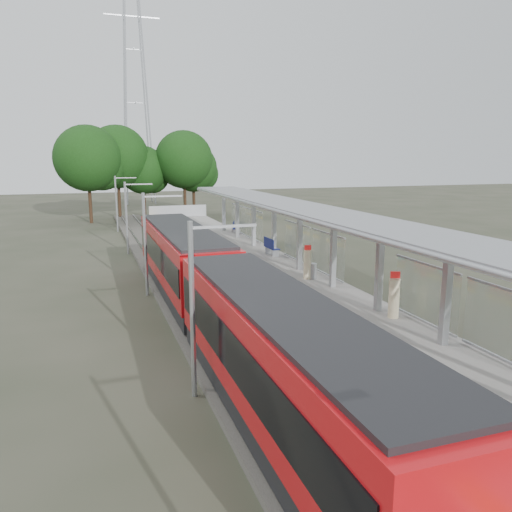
{
  "coord_description": "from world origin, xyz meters",
  "views": [
    {
      "loc": [
        -9.09,
        -7.01,
        7.21
      ],
      "look_at": [
        -1.15,
        16.25,
        2.3
      ],
      "focal_mm": 35.0,
      "sensor_mm": 36.0,
      "label": 1
    }
  ],
  "objects": [
    {
      "name": "bench_far",
      "position": [
        2.44,
        32.17,
        1.52
      ],
      "size": [
        0.91,
        1.49,
        0.98
      ],
      "rotation": [
        0.0,
        0.0,
        -0.35
      ],
      "color": "#101752",
      "rests_on": "platform"
    },
    {
      "name": "pylon",
      "position": [
        -1.0,
        73.0,
        19.0
      ],
      "size": [
        8.0,
        4.0,
        38.0
      ],
      "primitive_type": null,
      "color": "#9EA0A5",
      "rests_on": "ground"
    },
    {
      "name": "info_pillar_near",
      "position": [
        2.06,
        8.98,
        1.81
      ],
      "size": [
        0.42,
        0.42,
        1.86
      ],
      "rotation": [
        0.0,
        0.0,
        -0.39
      ],
      "color": "beige",
      "rests_on": "platform"
    },
    {
      "name": "tactile_strip",
      "position": [
        -2.55,
        20.0,
        1.01
      ],
      "size": [
        0.6,
        50.0,
        0.02
      ],
      "primitive_type": "cube",
      "color": "gold",
      "rests_on": "platform"
    },
    {
      "name": "litter_bin",
      "position": [
        1.81,
        15.79,
        1.4
      ],
      "size": [
        0.5,
        0.5,
        0.8
      ],
      "primitive_type": "cylinder",
      "rotation": [
        0.0,
        0.0,
        0.35
      ],
      "color": "#9EA0A5",
      "rests_on": "platform"
    },
    {
      "name": "end_fence",
      "position": [
        0.0,
        44.95,
        1.6
      ],
      "size": [
        6.0,
        0.1,
        1.2
      ],
      "primitive_type": "cube",
      "color": "#9EA0A5",
      "rests_on": "platform"
    },
    {
      "name": "train",
      "position": [
        -4.5,
        11.22,
        2.05
      ],
      "size": [
        2.74,
        27.6,
        3.62
      ],
      "color": "black",
      "rests_on": "ground"
    },
    {
      "name": "tree_cluster",
      "position": [
        -2.72,
        53.25,
        6.68
      ],
      "size": [
        18.93,
        10.71,
        10.82
      ],
      "color": "#382316",
      "rests_on": "ground"
    },
    {
      "name": "info_pillar_far",
      "position": [
        1.52,
        15.87,
        1.77
      ],
      "size": [
        0.4,
        0.4,
        1.77
      ],
      "rotation": [
        0.0,
        0.0,
        -0.15
      ],
      "color": "beige",
      "rests_on": "platform"
    },
    {
      "name": "catenary_masts",
      "position": [
        -6.22,
        19.0,
        2.91
      ],
      "size": [
        2.08,
        48.16,
        5.4
      ],
      "color": "#9EA0A5",
      "rests_on": "ground"
    },
    {
      "name": "platform",
      "position": [
        0.0,
        20.0,
        0.5
      ],
      "size": [
        6.0,
        50.0,
        1.0
      ],
      "primitive_type": "cube",
      "color": "gray",
      "rests_on": "ground"
    },
    {
      "name": "bench_mid",
      "position": [
        1.92,
        22.38,
        1.59
      ],
      "size": [
        0.52,
        1.63,
        1.11
      ],
      "rotation": [
        0.0,
        0.0,
        0.02
      ],
      "color": "#101752",
      "rests_on": "platform"
    },
    {
      "name": "trackbed",
      "position": [
        -4.5,
        20.0,
        0.12
      ],
      "size": [
        3.0,
        70.0,
        0.24
      ],
      "primitive_type": "cube",
      "color": "#59544C",
      "rests_on": "ground"
    },
    {
      "name": "canopy",
      "position": [
        1.61,
        16.19,
        4.2
      ],
      "size": [
        3.27,
        38.0,
        3.66
      ],
      "color": "#9EA0A5",
      "rests_on": "platform"
    }
  ]
}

